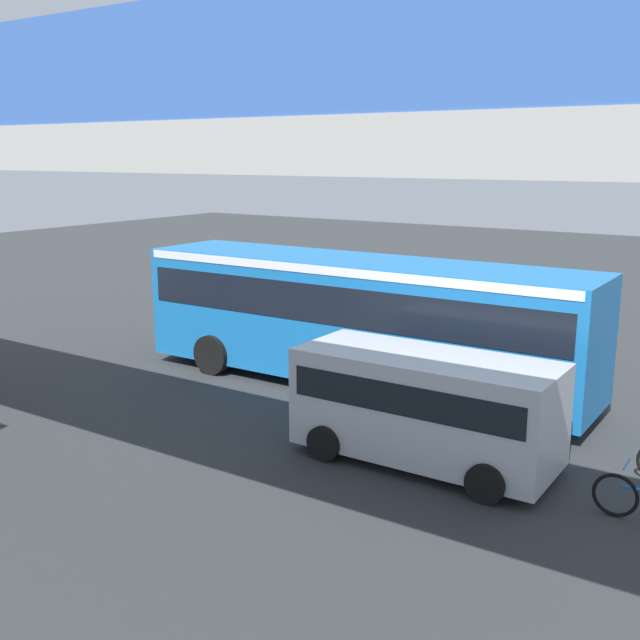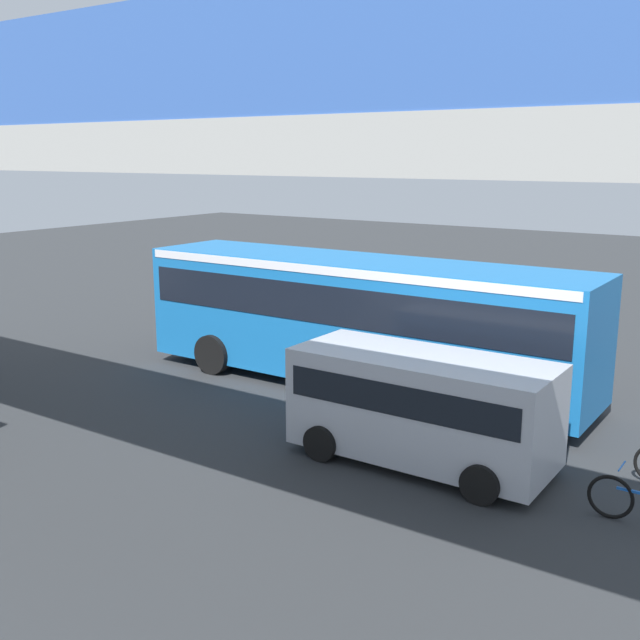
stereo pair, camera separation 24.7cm
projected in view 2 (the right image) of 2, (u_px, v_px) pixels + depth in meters
ground at (346, 373)px, 19.68m from camera, size 80.00×80.00×0.00m
city_bus at (359, 311)px, 18.29m from camera, size 11.54×2.85×3.15m
parked_van at (422, 402)px, 13.77m from camera, size 4.80×2.17×2.05m
lane_dash_leftmost at (529, 374)px, 19.59m from camera, size 2.00×0.20×0.01m
lane_dash_left at (394, 352)px, 21.80m from camera, size 2.00×0.20×0.01m
lane_dash_centre at (284, 334)px, 24.00m from camera, size 2.00×0.20×0.01m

